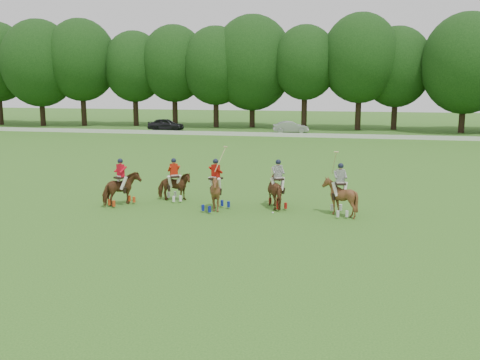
% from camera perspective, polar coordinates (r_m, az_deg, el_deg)
% --- Properties ---
extents(ground, '(180.00, 180.00, 0.00)m').
position_cam_1_polar(ground, '(21.71, -4.50, -5.53)').
color(ground, '#2D601B').
rests_on(ground, ground).
extents(tree_line, '(117.98, 14.32, 14.75)m').
position_cam_1_polar(tree_line, '(68.33, 7.23, 12.30)').
color(tree_line, black).
rests_on(tree_line, ground).
extents(boundary_rail, '(120.00, 0.10, 0.44)m').
position_cam_1_polar(boundary_rail, '(58.60, 5.98, 4.80)').
color(boundary_rail, white).
rests_on(boundary_rail, ground).
extents(car_left, '(4.49, 1.96, 1.50)m').
position_cam_1_polar(car_left, '(66.61, -7.90, 5.89)').
color(car_left, black).
rests_on(car_left, ground).
extents(car_mid, '(4.33, 2.27, 1.36)m').
position_cam_1_polar(car_mid, '(63.13, 5.43, 5.63)').
color(car_mid, '#A9A8AE').
rests_on(car_mid, ground).
extents(polo_red_a, '(1.71, 2.07, 2.31)m').
position_cam_1_polar(polo_red_a, '(26.65, -12.55, -0.90)').
color(polo_red_a, '#4E2F14').
rests_on(polo_red_a, ground).
extents(polo_red_b, '(1.89, 1.83, 2.18)m').
position_cam_1_polar(polo_red_b, '(27.21, -7.03, -0.64)').
color(polo_red_b, '#4E2F14').
rests_on(polo_red_b, ground).
extents(polo_red_c, '(2.03, 2.10, 3.00)m').
position_cam_1_polar(polo_red_c, '(24.95, -2.60, -1.26)').
color(polo_red_c, '#4E2F14').
rests_on(polo_red_c, ground).
extents(polo_stripe_a, '(1.63, 2.12, 2.33)m').
position_cam_1_polar(polo_stripe_a, '(25.59, 4.06, -1.11)').
color(polo_stripe_a, '#4E2F14').
rests_on(polo_stripe_a, ground).
extents(polo_stripe_b, '(1.69, 1.82, 2.93)m').
position_cam_1_polar(polo_stripe_b, '(24.48, 10.59, -1.75)').
color(polo_stripe_b, '#4E2F14').
rests_on(polo_stripe_b, ground).
extents(polo_ball, '(0.09, 0.09, 0.09)m').
position_cam_1_polar(polo_ball, '(24.57, 3.51, -3.51)').
color(polo_ball, white).
rests_on(polo_ball, ground).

